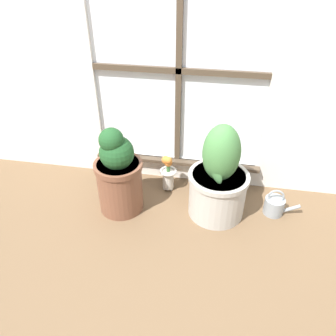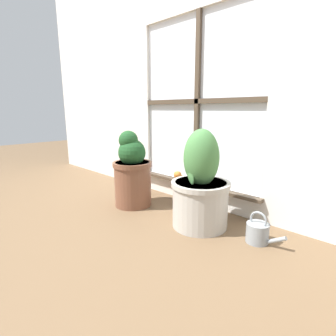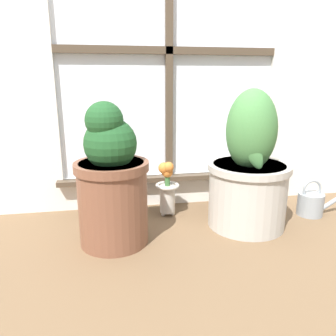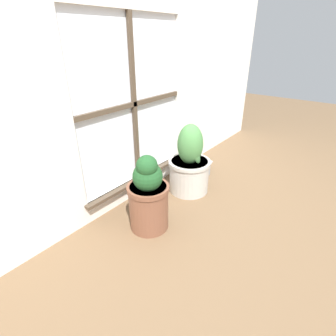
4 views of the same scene
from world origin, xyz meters
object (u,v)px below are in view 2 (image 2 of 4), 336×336
object	(u,v)px
flower_vase	(179,187)
watering_can	(258,232)
potted_plant_left	(132,173)
potted_plant_right	(200,189)

from	to	relation	value
flower_vase	watering_can	distance (m)	0.73
potted_plant_left	potted_plant_right	xyz separation A→B (m)	(0.61, 0.06, -0.01)
potted_plant_left	potted_plant_right	size ratio (longest dim) A/B	0.93
potted_plant_left	potted_plant_right	world-z (taller)	potted_plant_right
flower_vase	watering_can	size ratio (longest dim) A/B	1.23
potted_plant_left	flower_vase	xyz separation A→B (m)	(0.27, 0.24, -0.11)
potted_plant_right	watering_can	distance (m)	0.42
potted_plant_right	flower_vase	xyz separation A→B (m)	(-0.34, 0.18, -0.10)
watering_can	potted_plant_right	bearing A→B (deg)	-171.57
flower_vase	potted_plant_left	bearing A→B (deg)	-138.32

